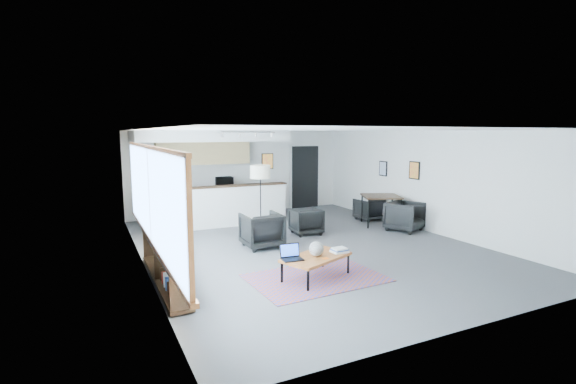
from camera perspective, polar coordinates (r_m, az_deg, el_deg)
name	(u,v)px	position (r m, az deg, el deg)	size (l,w,h in m)	color
room	(307,189)	(9.28, 2.60, 0.42)	(7.02, 9.02, 2.62)	#4A4A4D
window	(150,198)	(7.33, -18.32, -0.79)	(0.10, 5.95, 1.66)	#8CBFFF
console	(165,264)	(7.46, -16.53, -9.48)	(0.35, 3.00, 0.80)	#342012
kitchenette	(210,173)	(12.28, -10.68, 2.51)	(4.20, 1.96, 2.60)	white
doorway	(305,176)	(14.26, 2.27, 2.17)	(1.10, 0.12, 2.15)	black
track_light	(247,133)	(10.97, -5.64, 7.99)	(1.60, 0.07, 0.15)	silver
wall_art_lower	(414,170)	(11.61, 16.89, 2.85)	(0.03, 0.38, 0.48)	black
wall_art_upper	(383,169)	(12.59, 12.88, 3.14)	(0.03, 0.34, 0.44)	black
kilim_rug	(316,278)	(7.50, 3.85, -11.64)	(2.35, 1.65, 0.01)	#5F364A
coffee_table	(316,258)	(7.38, 3.88, -8.93)	(1.40, 1.09, 0.41)	brown
laptop	(291,255)	(7.17, 0.41, -8.57)	(0.37, 0.32, 0.25)	black
ceramic_pot	(316,249)	(7.33, 3.90, -7.75)	(0.26, 0.26, 0.26)	gray
book_stack	(339,250)	(7.61, 7.04, -7.89)	(0.29, 0.23, 0.09)	silver
coaster	(325,258)	(7.23, 5.14, -9.02)	(0.10, 0.10, 0.01)	#E5590C
armchair_left	(262,228)	(9.34, -3.62, -5.00)	(0.83, 0.77, 0.85)	black
armchair_right	(306,220)	(10.55, 2.49, -3.82)	(0.70, 0.66, 0.72)	black
floor_lamp	(260,174)	(10.37, -3.81, 2.42)	(0.62, 0.62, 1.75)	black
dining_table	(381,198)	(11.80, 12.60, -0.82)	(1.30, 1.30, 0.83)	#342012
dining_chair_near	(405,217)	(11.29, 15.70, -3.36)	(0.70, 0.65, 0.72)	black
dining_chair_far	(369,210)	(12.47, 10.99, -2.41)	(0.58, 0.54, 0.60)	black
microwave	(224,180)	(12.89, -8.70, 1.57)	(0.50, 0.28, 0.34)	black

